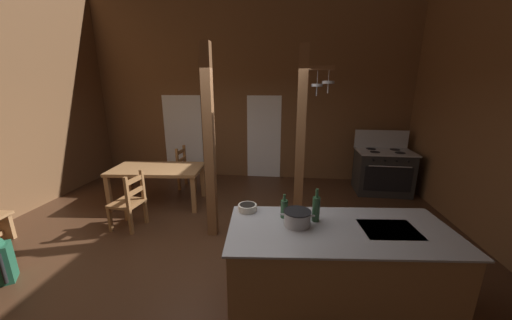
{
  "coord_description": "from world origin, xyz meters",
  "views": [
    {
      "loc": [
        0.93,
        -3.23,
        2.25
      ],
      "look_at": [
        0.46,
        0.93,
        1.12
      ],
      "focal_mm": 19.0,
      "sensor_mm": 36.0,
      "label": 1
    }
  ],
  "objects_px": {
    "mixing_bowl_on_counter": "(247,208)",
    "bottle_short_on_counter": "(316,208)",
    "bottle_tall_on_counter": "(284,208)",
    "ladderback_chair_by_post": "(187,169)",
    "kitchen_island": "(336,269)",
    "stove_range": "(382,171)",
    "dining_table": "(158,172)",
    "stockpot_on_counter": "(297,218)",
    "ladderback_chair_near_window": "(129,202)"
  },
  "relations": [
    {
      "from": "stockpot_on_counter",
      "to": "mixing_bowl_on_counter",
      "type": "bearing_deg",
      "value": 153.79
    },
    {
      "from": "ladderback_chair_near_window",
      "to": "dining_table",
      "type": "bearing_deg",
      "value": 88.68
    },
    {
      "from": "mixing_bowl_on_counter",
      "to": "bottle_tall_on_counter",
      "type": "xyz_separation_m",
      "value": [
        0.4,
        -0.11,
        0.07
      ]
    },
    {
      "from": "mixing_bowl_on_counter",
      "to": "bottle_short_on_counter",
      "type": "relative_size",
      "value": 0.59
    },
    {
      "from": "ladderback_chair_near_window",
      "to": "ladderback_chair_by_post",
      "type": "height_order",
      "value": "same"
    },
    {
      "from": "dining_table",
      "to": "stockpot_on_counter",
      "type": "xyz_separation_m",
      "value": [
        2.6,
        -2.31,
        0.35
      ]
    },
    {
      "from": "kitchen_island",
      "to": "stockpot_on_counter",
      "type": "distance_m",
      "value": 0.68
    },
    {
      "from": "dining_table",
      "to": "bottle_short_on_counter",
      "type": "bearing_deg",
      "value": -38.29
    },
    {
      "from": "dining_table",
      "to": "mixing_bowl_on_counter",
      "type": "height_order",
      "value": "mixing_bowl_on_counter"
    },
    {
      "from": "kitchen_island",
      "to": "ladderback_chair_near_window",
      "type": "relative_size",
      "value": 2.35
    },
    {
      "from": "ladderback_chair_near_window",
      "to": "ladderback_chair_by_post",
      "type": "distance_m",
      "value": 1.92
    },
    {
      "from": "ladderback_chair_by_post",
      "to": "stockpot_on_counter",
      "type": "xyz_separation_m",
      "value": [
        2.35,
        -3.23,
        0.55
      ]
    },
    {
      "from": "stove_range",
      "to": "bottle_short_on_counter",
      "type": "distance_m",
      "value": 3.82
    },
    {
      "from": "kitchen_island",
      "to": "stove_range",
      "type": "bearing_deg",
      "value": 65.71
    },
    {
      "from": "kitchen_island",
      "to": "dining_table",
      "type": "xyz_separation_m",
      "value": [
        -3.01,
        2.33,
        0.19
      ]
    },
    {
      "from": "stove_range",
      "to": "mixing_bowl_on_counter",
      "type": "distance_m",
      "value": 4.08
    },
    {
      "from": "stove_range",
      "to": "mixing_bowl_on_counter",
      "type": "relative_size",
      "value": 6.4
    },
    {
      "from": "ladderback_chair_by_post",
      "to": "stockpot_on_counter",
      "type": "distance_m",
      "value": 4.03
    },
    {
      "from": "dining_table",
      "to": "ladderback_chair_by_post",
      "type": "bearing_deg",
      "value": 74.73
    },
    {
      "from": "stove_range",
      "to": "dining_table",
      "type": "relative_size",
      "value": 0.75
    },
    {
      "from": "ladderback_chair_by_post",
      "to": "bottle_short_on_counter",
      "type": "height_order",
      "value": "bottle_short_on_counter"
    },
    {
      "from": "stove_range",
      "to": "mixing_bowl_on_counter",
      "type": "bearing_deg",
      "value": -128.3
    },
    {
      "from": "kitchen_island",
      "to": "ladderback_chair_by_post",
      "type": "relative_size",
      "value": 2.35
    },
    {
      "from": "dining_table",
      "to": "mixing_bowl_on_counter",
      "type": "relative_size",
      "value": 8.58
    },
    {
      "from": "kitchen_island",
      "to": "mixing_bowl_on_counter",
      "type": "xyz_separation_m",
      "value": [
        -0.95,
        0.29,
        0.5
      ]
    },
    {
      "from": "ladderback_chair_by_post",
      "to": "bottle_short_on_counter",
      "type": "distance_m",
      "value": 4.07
    },
    {
      "from": "ladderback_chair_near_window",
      "to": "bottle_tall_on_counter",
      "type": "xyz_separation_m",
      "value": [
        2.49,
        -1.18,
        0.58
      ]
    },
    {
      "from": "stove_range",
      "to": "mixing_bowl_on_counter",
      "type": "xyz_separation_m",
      "value": [
        -2.51,
        -3.18,
        0.48
      ]
    },
    {
      "from": "stove_range",
      "to": "mixing_bowl_on_counter",
      "type": "height_order",
      "value": "stove_range"
    },
    {
      "from": "ladderback_chair_by_post",
      "to": "stockpot_on_counter",
      "type": "height_order",
      "value": "stockpot_on_counter"
    },
    {
      "from": "stove_range",
      "to": "ladderback_chair_by_post",
      "type": "xyz_separation_m",
      "value": [
        -4.32,
        -0.21,
        -0.03
      ]
    },
    {
      "from": "bottle_tall_on_counter",
      "to": "bottle_short_on_counter",
      "type": "xyz_separation_m",
      "value": [
        0.32,
        -0.04,
        0.04
      ]
    },
    {
      "from": "kitchen_island",
      "to": "mixing_bowl_on_counter",
      "type": "distance_m",
      "value": 1.11
    },
    {
      "from": "kitchen_island",
      "to": "stove_range",
      "type": "relative_size",
      "value": 1.69
    },
    {
      "from": "bottle_tall_on_counter",
      "to": "ladderback_chair_by_post",
      "type": "bearing_deg",
      "value": 125.75
    },
    {
      "from": "bottle_short_on_counter",
      "to": "stove_range",
      "type": "bearing_deg",
      "value": 61.79
    },
    {
      "from": "kitchen_island",
      "to": "bottle_tall_on_counter",
      "type": "height_order",
      "value": "bottle_tall_on_counter"
    },
    {
      "from": "ladderback_chair_near_window",
      "to": "stove_range",
      "type": "bearing_deg",
      "value": 24.68
    },
    {
      "from": "dining_table",
      "to": "ladderback_chair_near_window",
      "type": "distance_m",
      "value": 1.0
    },
    {
      "from": "dining_table",
      "to": "ladderback_chair_near_window",
      "type": "relative_size",
      "value": 1.86
    },
    {
      "from": "ladderback_chair_by_post",
      "to": "bottle_tall_on_counter",
      "type": "height_order",
      "value": "bottle_tall_on_counter"
    },
    {
      "from": "stove_range",
      "to": "ladderback_chair_by_post",
      "type": "height_order",
      "value": "stove_range"
    },
    {
      "from": "mixing_bowl_on_counter",
      "to": "bottle_short_on_counter",
      "type": "height_order",
      "value": "bottle_short_on_counter"
    },
    {
      "from": "stockpot_on_counter",
      "to": "bottle_short_on_counter",
      "type": "height_order",
      "value": "bottle_short_on_counter"
    },
    {
      "from": "dining_table",
      "to": "mixing_bowl_on_counter",
      "type": "xyz_separation_m",
      "value": [
        2.06,
        -2.05,
        0.31
      ]
    },
    {
      "from": "ladderback_chair_by_post",
      "to": "stove_range",
      "type": "bearing_deg",
      "value": 2.82
    },
    {
      "from": "kitchen_island",
      "to": "stove_range",
      "type": "distance_m",
      "value": 3.8
    },
    {
      "from": "ladderback_chair_by_post",
      "to": "ladderback_chair_near_window",
      "type": "bearing_deg",
      "value": -98.19
    },
    {
      "from": "ladderback_chair_near_window",
      "to": "bottle_tall_on_counter",
      "type": "relative_size",
      "value": 3.7
    },
    {
      "from": "dining_table",
      "to": "bottle_short_on_counter",
      "type": "relative_size",
      "value": 5.08
    }
  ]
}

